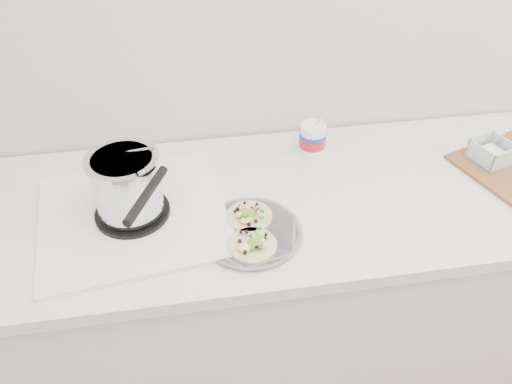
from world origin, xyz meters
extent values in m
cube|color=beige|center=(0.00, 1.73, 1.30)|extent=(3.50, 0.05, 2.60)
cube|color=silver|center=(0.00, 1.43, 0.43)|extent=(2.40, 0.62, 0.86)
cube|color=silver|center=(0.00, 1.41, 0.88)|extent=(2.44, 0.66, 0.04)
cube|color=silver|center=(-0.50, 1.39, 0.91)|extent=(0.55, 0.52, 0.01)
cylinder|color=black|center=(-0.50, 1.39, 0.92)|extent=(0.20, 0.20, 0.01)
torus|color=black|center=(-0.50, 1.39, 0.94)|extent=(0.17, 0.17, 0.02)
cylinder|color=silver|center=(-0.50, 1.39, 1.02)|extent=(0.17, 0.17, 0.16)
cylinder|color=slate|center=(-0.19, 1.27, 0.91)|extent=(0.26, 0.26, 0.01)
cylinder|color=slate|center=(-0.19, 1.27, 0.91)|extent=(0.27, 0.27, 0.00)
cylinder|color=white|center=(0.06, 1.62, 0.95)|extent=(0.08, 0.08, 0.10)
cylinder|color=red|center=(0.06, 1.62, 0.95)|extent=(0.08, 0.08, 0.04)
cylinder|color=#192D99|center=(0.06, 1.62, 0.97)|extent=(0.08, 0.08, 0.01)
cube|color=white|center=(0.58, 1.47, 0.93)|extent=(0.07, 0.07, 0.03)
camera|label=1|loc=(-0.33, 0.35, 1.83)|focal=35.00mm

